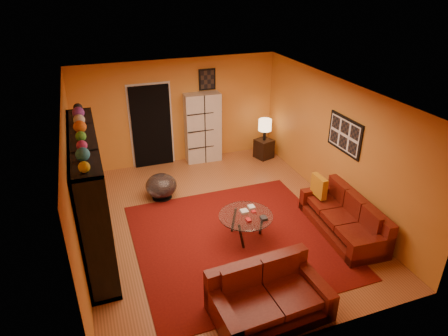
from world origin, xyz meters
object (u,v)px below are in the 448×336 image
object	(u,v)px
coffee_table	(246,218)
bowl_chair	(161,186)
sofa	(346,218)
loveseat	(267,295)
side_table	(264,149)
storage_cabinet	(203,128)
tv	(95,197)
table_lamp	(265,125)
entertainment_unit	(91,194)

from	to	relation	value
coffee_table	bowl_chair	bearing A→B (deg)	120.37
sofa	loveseat	distance (m)	2.58
sofa	side_table	bearing A→B (deg)	94.59
loveseat	storage_cabinet	bearing A→B (deg)	-10.57
tv	side_table	size ratio (longest dim) A/B	1.92
storage_cabinet	sofa	bearing A→B (deg)	-65.63
bowl_chair	table_lamp	size ratio (longest dim) A/B	1.21
sofa	tv	bearing A→B (deg)	169.45
coffee_table	bowl_chair	xyz separation A→B (m)	(-1.14, 1.95, -0.15)
sofa	bowl_chair	bearing A→B (deg)	145.31
bowl_chair	tv	bearing A→B (deg)	-136.85
sofa	storage_cabinet	bearing A→B (deg)	115.66
sofa	storage_cabinet	size ratio (longest dim) A/B	1.14
bowl_chair	side_table	size ratio (longest dim) A/B	1.34
entertainment_unit	bowl_chair	xyz separation A→B (m)	(1.41, 1.25, -0.76)
storage_cabinet	side_table	bearing A→B (deg)	-12.14
tv	storage_cabinet	distance (m)	3.96
entertainment_unit	sofa	size ratio (longest dim) A/B	1.49
loveseat	storage_cabinet	distance (m)	5.29
entertainment_unit	table_lamp	size ratio (longest dim) A/B	5.42
storage_cabinet	tv	bearing A→B (deg)	-132.02
entertainment_unit	tv	world-z (taller)	entertainment_unit
side_table	sofa	bearing A→B (deg)	-89.26
loveseat	bowl_chair	size ratio (longest dim) A/B	2.51
loveseat	coffee_table	distance (m)	1.76
sofa	bowl_chair	distance (m)	3.84
tv	sofa	bearing A→B (deg)	-104.40
coffee_table	storage_cabinet	xyz separation A→B (m)	(0.28, 3.50, 0.44)
loveseat	bowl_chair	distance (m)	3.74
sofa	table_lamp	xyz separation A→B (m)	(-0.05, 3.54, 0.61)
entertainment_unit	storage_cabinet	size ratio (longest dim) A/B	1.70
loveseat	table_lamp	xyz separation A→B (m)	(2.19, 4.81, 0.61)
tv	loveseat	xyz separation A→B (m)	(2.12, -2.39, -0.71)
storage_cabinet	loveseat	bearing A→B (deg)	-94.70
tv	side_table	bearing A→B (deg)	-60.70
side_table	coffee_table	bearing A→B (deg)	-120.31
tv	table_lamp	xyz separation A→B (m)	(4.31, 2.42, -0.10)
entertainment_unit	side_table	world-z (taller)	entertainment_unit
bowl_chair	table_lamp	bearing A→B (deg)	21.23
entertainment_unit	table_lamp	distance (m)	4.98
coffee_table	side_table	bearing A→B (deg)	59.69
entertainment_unit	table_lamp	world-z (taller)	entertainment_unit
tv	loveseat	bearing A→B (deg)	-138.50
entertainment_unit	tv	bearing A→B (deg)	-22.52
loveseat	side_table	world-z (taller)	loveseat
coffee_table	bowl_chair	size ratio (longest dim) A/B	1.46
sofa	loveseat	size ratio (longest dim) A/B	1.20
tv	bowl_chair	world-z (taller)	tv
entertainment_unit	bowl_chair	size ratio (longest dim) A/B	4.48
storage_cabinet	coffee_table	bearing A→B (deg)	-92.02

